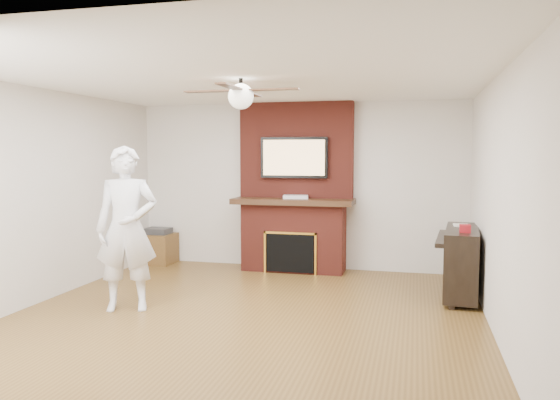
% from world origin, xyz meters
% --- Properties ---
extents(room_shell, '(5.36, 5.86, 2.86)m').
position_xyz_m(room_shell, '(0.00, 0.00, 1.25)').
color(room_shell, brown).
rests_on(room_shell, ground).
extents(fireplace, '(1.78, 0.64, 2.50)m').
position_xyz_m(fireplace, '(0.00, 2.55, 1.00)').
color(fireplace, maroon).
rests_on(fireplace, ground).
extents(tv, '(1.00, 0.08, 0.60)m').
position_xyz_m(tv, '(0.00, 2.50, 1.68)').
color(tv, black).
rests_on(tv, fireplace).
extents(ceiling_fan, '(1.21, 1.21, 0.31)m').
position_xyz_m(ceiling_fan, '(-0.00, 0.00, 2.33)').
color(ceiling_fan, black).
rests_on(ceiling_fan, room_shell).
extents(person, '(0.79, 0.66, 1.82)m').
position_xyz_m(person, '(-1.35, 0.04, 0.91)').
color(person, silver).
rests_on(person, ground).
extents(side_table, '(0.49, 0.49, 0.57)m').
position_xyz_m(side_table, '(-2.20, 2.48, 0.26)').
color(side_table, '#563918').
rests_on(side_table, ground).
extents(piano, '(0.58, 1.31, 0.93)m').
position_xyz_m(piano, '(2.29, 1.50, 0.45)').
color(piano, black).
rests_on(piano, ground).
extents(cable_box, '(0.39, 0.27, 0.05)m').
position_xyz_m(cable_box, '(0.04, 2.45, 1.11)').
color(cable_box, silver).
rests_on(cable_box, fireplace).
extents(candle_orange, '(0.08, 0.08, 0.10)m').
position_xyz_m(candle_orange, '(-0.23, 2.30, 0.05)').
color(candle_orange, '#BA3615').
rests_on(candle_orange, ground).
extents(candle_green, '(0.07, 0.07, 0.08)m').
position_xyz_m(candle_green, '(-0.02, 2.30, 0.04)').
color(candle_green, '#327D34').
rests_on(candle_green, ground).
extents(candle_cream, '(0.09, 0.09, 0.11)m').
position_xyz_m(candle_cream, '(0.10, 2.29, 0.06)').
color(candle_cream, '#C1B399').
rests_on(candle_cream, ground).
extents(candle_blue, '(0.06, 0.06, 0.09)m').
position_xyz_m(candle_blue, '(0.22, 2.31, 0.04)').
color(candle_blue, '#3965AD').
rests_on(candle_blue, ground).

